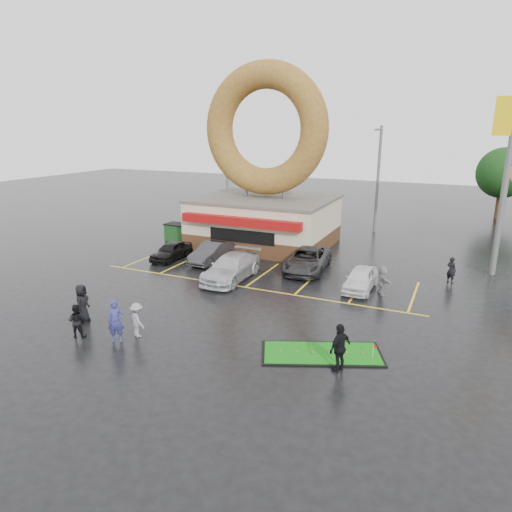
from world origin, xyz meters
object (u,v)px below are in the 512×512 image
at_px(streetlight_mid, 378,177).
at_px(car_grey, 307,260).
at_px(streetlight_left, 227,171).
at_px(car_dgrey, 212,253).
at_px(car_white, 360,279).
at_px(dumpster, 178,232).
at_px(person_blue, 116,321).
at_px(car_black, 171,251).
at_px(donut_shop, 265,187).
at_px(shell_sign, 510,154).
at_px(car_silver, 231,267).
at_px(putting_green, 322,353).
at_px(person_cameraman, 340,348).

bearing_deg(streetlight_mid, car_grey, -97.77).
xyz_separation_m(streetlight_left, car_dgrey, (5.70, -12.91, -4.11)).
distance_m(car_white, dumpster, 16.86).
distance_m(person_blue, dumpster, 18.05).
xyz_separation_m(car_black, dumpster, (-2.74, 4.81, 0.03)).
height_order(streetlight_mid, dumpster, streetlight_mid).
distance_m(donut_shop, person_blue, 18.39).
relative_size(donut_shop, shell_sign, 1.27).
distance_m(shell_sign, person_blue, 23.61).
xyz_separation_m(shell_sign, car_black, (-20.15, -5.62, -6.76)).
xyz_separation_m(car_silver, car_grey, (3.61, 3.56, -0.03)).
relative_size(car_dgrey, car_white, 1.09).
height_order(car_dgrey, putting_green, car_dgrey).
bearing_deg(car_silver, dumpster, 140.44).
distance_m(car_grey, car_white, 4.40).
height_order(donut_shop, person_cameraman, donut_shop).
bearing_deg(shell_sign, streetlight_mid, 135.27).
xyz_separation_m(car_black, person_blue, (5.14, -11.43, 0.32)).
bearing_deg(streetlight_left, putting_green, -53.89).
bearing_deg(person_cameraman, streetlight_mid, -148.25).
distance_m(car_black, car_white, 13.24).
height_order(streetlight_left, car_silver, streetlight_left).
distance_m(car_grey, person_cameraman, 12.44).
relative_size(shell_sign, car_white, 2.83).
bearing_deg(streetlight_left, donut_shop, -44.78).
xyz_separation_m(streetlight_left, streetlight_mid, (14.00, 1.00, 0.00)).
distance_m(car_black, person_blue, 12.53).
distance_m(car_silver, dumpster, 10.92).
distance_m(donut_shop, person_cameraman, 19.71).
height_order(person_blue, person_cameraman, person_cameraman).
bearing_deg(car_silver, person_cameraman, -42.49).
xyz_separation_m(car_silver, putting_green, (7.74, -6.83, -0.71)).
height_order(car_white, dumpster, dumpster).
bearing_deg(person_cameraman, dumpster, -106.41).
xyz_separation_m(streetlight_left, dumpster, (0.11, -8.72, -4.13)).
bearing_deg(car_white, shell_sign, 41.91).
bearing_deg(car_black, person_blue, -64.80).
distance_m(shell_sign, car_grey, 13.32).
xyz_separation_m(car_grey, dumpster, (-12.11, 3.29, -0.07)).
distance_m(shell_sign, car_black, 21.98).
bearing_deg(car_silver, person_blue, -94.42).
height_order(car_silver, person_cameraman, person_cameraman).
relative_size(shell_sign, putting_green, 2.00).
xyz_separation_m(streetlight_mid, person_cameraman, (3.31, -24.37, -3.83)).
xyz_separation_m(car_dgrey, putting_green, (10.64, -9.50, -0.63)).
height_order(donut_shop, car_silver, donut_shop).
height_order(donut_shop, person_blue, donut_shop).
relative_size(shell_sign, car_grey, 2.06).
bearing_deg(donut_shop, car_dgrey, -102.25).
bearing_deg(car_grey, person_blue, -113.89).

